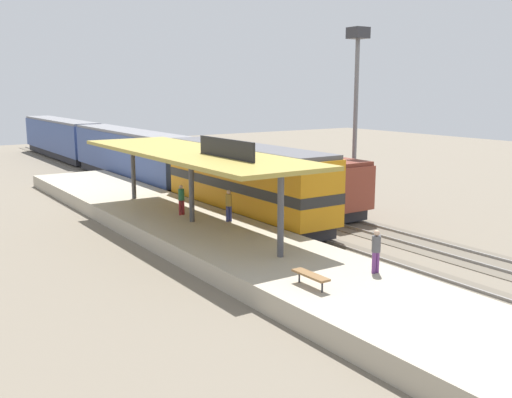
# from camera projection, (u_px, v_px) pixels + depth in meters

# --- Properties ---
(ground_plane) EXTENTS (120.00, 120.00, 0.00)m
(ground_plane) POSITION_uv_depth(u_px,v_px,m) (290.00, 222.00, 35.26)
(ground_plane) COLOR #706656
(track_near) EXTENTS (3.20, 110.00, 0.16)m
(track_near) POSITION_uv_depth(u_px,v_px,m) (263.00, 226.00, 34.16)
(track_near) COLOR #5F5649
(track_near) RESTS_ON ground
(track_far) EXTENTS (3.20, 110.00, 0.16)m
(track_far) POSITION_uv_depth(u_px,v_px,m) (323.00, 216.00, 36.68)
(track_far) COLOR #5F5649
(track_far) RESTS_ON ground
(platform) EXTENTS (6.00, 44.00, 0.90)m
(platform) POSITION_uv_depth(u_px,v_px,m) (192.00, 230.00, 31.56)
(platform) COLOR #A89E89
(platform) RESTS_ON ground
(station_canopy) EXTENTS (5.20, 18.00, 4.70)m
(station_canopy) POSITION_uv_depth(u_px,v_px,m) (192.00, 154.00, 30.71)
(station_canopy) COLOR #47474C
(station_canopy) RESTS_ON platform
(platform_bench) EXTENTS (0.44, 1.70, 0.50)m
(platform_bench) POSITION_uv_depth(u_px,v_px,m) (311.00, 275.00, 21.05)
(platform_bench) COLOR #333338
(platform_bench) RESTS_ON platform
(locomotive) EXTENTS (2.93, 14.43, 4.44)m
(locomotive) POSITION_uv_depth(u_px,v_px,m) (245.00, 182.00, 35.21)
(locomotive) COLOR #28282D
(locomotive) RESTS_ON track_near
(passenger_carriage_front) EXTENTS (2.90, 20.00, 4.24)m
(passenger_carriage_front) POSITION_uv_depth(u_px,v_px,m) (131.00, 155.00, 49.89)
(passenger_carriage_front) COLOR #28282D
(passenger_carriage_front) RESTS_ON track_near
(passenger_carriage_rear) EXTENTS (2.90, 20.00, 4.24)m
(passenger_carriage_rear) POSITION_uv_depth(u_px,v_px,m) (61.00, 138.00, 66.84)
(passenger_carriage_rear) COLOR #28282D
(passenger_carriage_rear) RESTS_ON track_near
(freight_car) EXTENTS (2.80, 12.00, 3.54)m
(freight_car) POSITION_uv_depth(u_px,v_px,m) (294.00, 180.00, 38.75)
(freight_car) COLOR #28282D
(freight_car) RESTS_ON track_far
(light_mast) EXTENTS (1.10, 1.10, 11.70)m
(light_mast) POSITION_uv_depth(u_px,v_px,m) (357.00, 81.00, 37.47)
(light_mast) COLOR slate
(light_mast) RESTS_ON ground
(person_waiting) EXTENTS (0.34, 0.34, 1.71)m
(person_waiting) POSITION_uv_depth(u_px,v_px,m) (376.00, 249.00, 22.60)
(person_waiting) COLOR #663375
(person_waiting) RESTS_ON platform
(person_walking) EXTENTS (0.34, 0.34, 1.71)m
(person_walking) POSITION_uv_depth(u_px,v_px,m) (229.00, 204.00, 31.33)
(person_walking) COLOR navy
(person_walking) RESTS_ON platform
(person_boarding) EXTENTS (0.34, 0.34, 1.71)m
(person_boarding) POSITION_uv_depth(u_px,v_px,m) (181.00, 198.00, 32.92)
(person_boarding) COLOR maroon
(person_boarding) RESTS_ON platform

